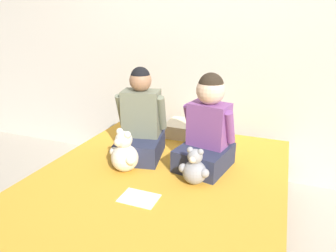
# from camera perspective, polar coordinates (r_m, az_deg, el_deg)

# --- Properties ---
(ground_plane) EXTENTS (14.00, 14.00, 0.00)m
(ground_plane) POSITION_cam_1_polar(r_m,az_deg,el_deg) (2.10, -2.77, -20.73)
(ground_plane) COLOR #B2A899
(wall_behind_bed) EXTENTS (8.00, 0.06, 2.50)m
(wall_behind_bed) POSITION_cam_1_polar(r_m,az_deg,el_deg) (2.68, 7.19, 17.20)
(wall_behind_bed) COLOR beige
(wall_behind_bed) RESTS_ON ground_plane
(bed) EXTENTS (1.55, 2.02, 0.42)m
(bed) POSITION_cam_1_polar(r_m,az_deg,el_deg) (1.97, -2.87, -16.09)
(bed) COLOR brown
(bed) RESTS_ON ground_plane
(child_on_left) EXTENTS (0.38, 0.43, 0.64)m
(child_on_left) POSITION_cam_1_polar(r_m,az_deg,el_deg) (2.13, -5.18, 0.66)
(child_on_left) COLOR #282D47
(child_on_left) RESTS_ON bed
(child_on_right) EXTENTS (0.37, 0.41, 0.63)m
(child_on_right) POSITION_cam_1_polar(r_m,az_deg,el_deg) (1.96, 7.50, -0.56)
(child_on_right) COLOR #282D47
(child_on_right) RESTS_ON bed
(teddy_bear_held_by_left_child) EXTENTS (0.22, 0.18, 0.28)m
(teddy_bear_held_by_left_child) POSITION_cam_1_polar(r_m,az_deg,el_deg) (1.96, -8.32, -5.26)
(teddy_bear_held_by_left_child) COLOR silver
(teddy_bear_held_by_left_child) RESTS_ON bed
(teddy_bear_held_by_right_child) EXTENTS (0.19, 0.15, 0.23)m
(teddy_bear_held_by_right_child) POSITION_cam_1_polar(r_m,az_deg,el_deg) (1.81, 5.07, -8.11)
(teddy_bear_held_by_right_child) COLOR #939399
(teddy_bear_held_by_right_child) RESTS_ON bed
(pillow_at_headboard) EXTENTS (0.44, 0.30, 0.11)m
(pillow_at_headboard) POSITION_cam_1_polar(r_m,az_deg,el_deg) (2.54, 4.71, -0.72)
(pillow_at_headboard) COLOR beige
(pillow_at_headboard) RESTS_ON bed
(sign_card) EXTENTS (0.21, 0.15, 0.00)m
(sign_card) POSITION_cam_1_polar(r_m,az_deg,el_deg) (1.71, -5.44, -13.53)
(sign_card) COLOR white
(sign_card) RESTS_ON bed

